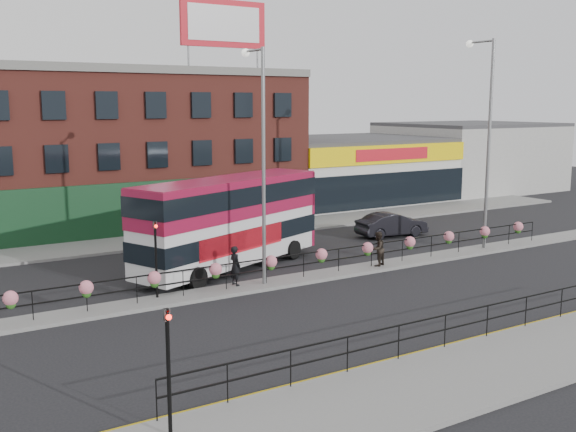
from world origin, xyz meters
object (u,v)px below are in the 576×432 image
pedestrian_b (378,249)px  lamp_column_east (486,126)px  double_decker_bus (230,214)px  car (392,225)px  lamp_column_west (260,146)px  pedestrian_a (235,266)px

pedestrian_b → lamp_column_east: (7.81, 0.53, 5.90)m
double_decker_bus → car: double_decker_bus is taller
lamp_column_east → car: bearing=108.3°
lamp_column_west → lamp_column_east: size_ratio=0.91×
double_decker_bus → pedestrian_a: size_ratio=6.40×
pedestrian_a → pedestrian_b: size_ratio=1.03×
double_decker_bus → pedestrian_b: 7.50m
pedestrian_a → lamp_column_west: 5.39m
double_decker_bus → lamp_column_east: lamp_column_east is taller
double_decker_bus → pedestrian_a: bearing=-113.5°
lamp_column_west → double_decker_bus: bearing=86.4°
car → pedestrian_a: pedestrian_a is taller
pedestrian_a → pedestrian_b: pedestrian_a is taller
lamp_column_east → lamp_column_west: bearing=-179.0°
double_decker_bus → car: 12.60m
double_decker_bus → lamp_column_east: 14.99m
pedestrian_a → double_decker_bus: bearing=-32.1°
car → pedestrian_b: 8.49m
car → lamp_column_east: (1.81, -5.46, 6.17)m
pedestrian_b → lamp_column_east: 9.80m
pedestrian_a → lamp_column_east: 16.55m
double_decker_bus → pedestrian_b: double_decker_bus is taller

